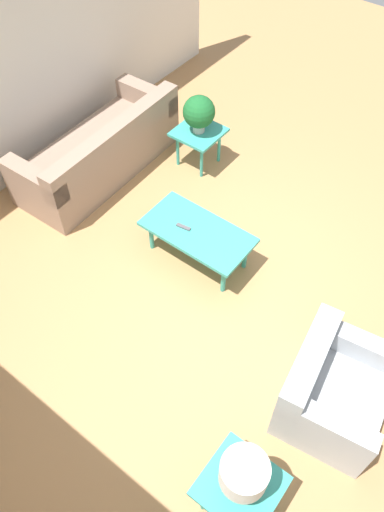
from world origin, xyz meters
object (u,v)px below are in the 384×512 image
object	(u,v)px
coffee_table	(198,233)
potted_plant	(199,112)
sofa	(101,152)
table_lamp	(244,474)
armchair	(331,391)
side_table_plant	(199,136)
side_table_lamp	(240,488)

from	to	relation	value
coffee_table	potted_plant	distance (m)	1.62
sofa	coffee_table	distance (m)	1.84
table_lamp	sofa	bearing A→B (deg)	-31.92
sofa	armchair	distance (m)	3.87
armchair	table_lamp	size ratio (longest dim) A/B	2.48
side_table_plant	armchair	bearing A→B (deg)	145.84
side_table_lamp	table_lamp	distance (m)	0.35
side_table_lamp	potted_plant	distance (m)	4.10
sofa	potted_plant	world-z (taller)	potted_plant
table_lamp	side_table_lamp	bearing A→B (deg)	-45.00
armchair	side_table_lamp	world-z (taller)	armchair
sofa	potted_plant	size ratio (longest dim) A/B	4.69
side_table_plant	table_lamp	size ratio (longest dim) A/B	1.31
armchair	side_table_plant	distance (m)	3.46
coffee_table	potted_plant	bearing A→B (deg)	-53.46
potted_plant	coffee_table	bearing A→B (deg)	126.54
side_table_plant	potted_plant	xyz separation A→B (m)	(0.00, -0.00, 0.34)
side_table_lamp	coffee_table	bearing A→B (deg)	-45.97
sofa	side_table_lamp	world-z (taller)	sofa
side_table_plant	side_table_lamp	distance (m)	4.08
side_table_plant	table_lamp	world-z (taller)	table_lamp
armchair	potted_plant	distance (m)	3.49
side_table_plant	potted_plant	size ratio (longest dim) A/B	1.17
armchair	potted_plant	xyz separation A→B (m)	(2.86, -1.94, 0.46)
coffee_table	side_table_plant	bearing A→B (deg)	-53.46
armchair	table_lamp	bearing A→B (deg)	162.88
sofa	coffee_table	world-z (taller)	sofa
side_table_plant	table_lamp	distance (m)	4.10
side_table_lamp	potted_plant	xyz separation A→B (m)	(2.69, -3.07, 0.34)
sofa	armchair	xyz separation A→B (m)	(-3.72, 1.07, 0.01)
coffee_table	table_lamp	size ratio (longest dim) A/B	2.75
armchair	table_lamp	distance (m)	1.24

